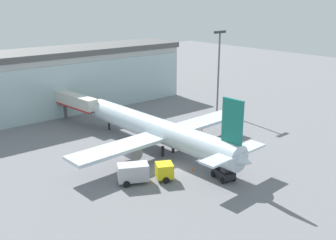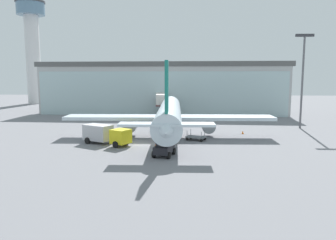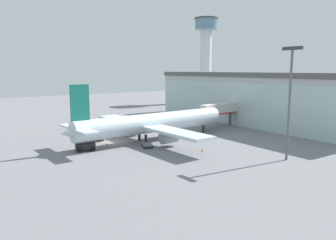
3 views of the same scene
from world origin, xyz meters
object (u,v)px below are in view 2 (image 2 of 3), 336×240
at_px(airplane, 169,115).
at_px(catering_truck, 105,134).
at_px(control_tower, 32,41).
at_px(safety_cone_wingtip, 243,132).
at_px(jet_bridge, 161,100).
at_px(apron_light_mast, 303,72).
at_px(baggage_cart, 196,137).
at_px(safety_cone_nose, 156,146).
at_px(pushback_tug, 164,148).

height_order(airplane, catering_truck, airplane).
relative_size(control_tower, safety_cone_wingtip, 62.92).
relative_size(jet_bridge, safety_cone_wingtip, 20.64).
height_order(apron_light_mast, baggage_cart, apron_light_mast).
bearing_deg(apron_light_mast, catering_truck, -153.55).
bearing_deg(catering_truck, safety_cone_nose, 14.80).
bearing_deg(apron_light_mast, safety_cone_nose, -144.46).
distance_m(jet_bridge, airplane, 21.59).
xyz_separation_m(jet_bridge, safety_cone_wingtip, (14.98, -19.02, -4.00)).
height_order(control_tower, airplane, control_tower).
distance_m(apron_light_mast, safety_cone_wingtip, 16.64).
bearing_deg(safety_cone_nose, control_tower, 125.11).
relative_size(apron_light_mast, airplane, 0.47).
bearing_deg(baggage_cart, safety_cone_wingtip, 60.00).
bearing_deg(pushback_tug, catering_truck, 67.09).
height_order(airplane, safety_cone_nose, airplane).
xyz_separation_m(jet_bridge, baggage_cart, (7.04, -24.98, -3.77)).
bearing_deg(safety_cone_wingtip, airplane, -168.97).
bearing_deg(jet_bridge, baggage_cart, -169.07).
distance_m(safety_cone_nose, safety_cone_wingtip, 17.53).
height_order(control_tower, apron_light_mast, control_tower).
bearing_deg(apron_light_mast, baggage_cart, -147.00).
bearing_deg(safety_cone_wingtip, apron_light_mast, 30.10).
distance_m(control_tower, catering_truck, 81.42).
distance_m(control_tower, pushback_tug, 91.42).
distance_m(jet_bridge, catering_truck, 29.11).
xyz_separation_m(jet_bridge, control_tower, (-47.07, 38.86, 17.21)).
bearing_deg(safety_cone_nose, baggage_cart, 43.32).
xyz_separation_m(catering_truck, pushback_tug, (8.67, -6.50, -0.49)).
xyz_separation_m(control_tower, catering_truck, (41.30, -67.25, -20.02)).
relative_size(control_tower, apron_light_mast, 2.04).
xyz_separation_m(apron_light_mast, airplane, (-23.66, -9.06, -6.78)).
xyz_separation_m(safety_cone_nose, safety_cone_wingtip, (13.49, 11.19, 0.00)).
bearing_deg(pushback_tug, safety_cone_wingtip, -23.35).
relative_size(apron_light_mast, safety_cone_wingtip, 30.79).
bearing_deg(pushback_tug, baggage_cart, -8.72).
xyz_separation_m(apron_light_mast, baggage_cart, (-19.51, -12.67, -9.67)).
distance_m(apron_light_mast, safety_cone_nose, 32.34).
xyz_separation_m(apron_light_mast, safety_cone_nose, (-25.05, -17.90, -9.90)).
distance_m(airplane, safety_cone_wingtip, 12.71).
xyz_separation_m(control_tower, apron_light_mast, (73.62, -51.17, -11.32)).
xyz_separation_m(catering_truck, safety_cone_wingtip, (20.75, 9.37, -1.19)).
bearing_deg(airplane, apron_light_mast, -70.66).
relative_size(airplane, baggage_cart, 11.31).
xyz_separation_m(control_tower, baggage_cart, (54.11, -63.84, -20.99)).
height_order(jet_bridge, safety_cone_wingtip, jet_bridge).
height_order(apron_light_mast, pushback_tug, apron_light_mast).
bearing_deg(pushback_tug, safety_cone_nose, 30.73).
height_order(jet_bridge, pushback_tug, jet_bridge).
relative_size(jet_bridge, safety_cone_nose, 20.64).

